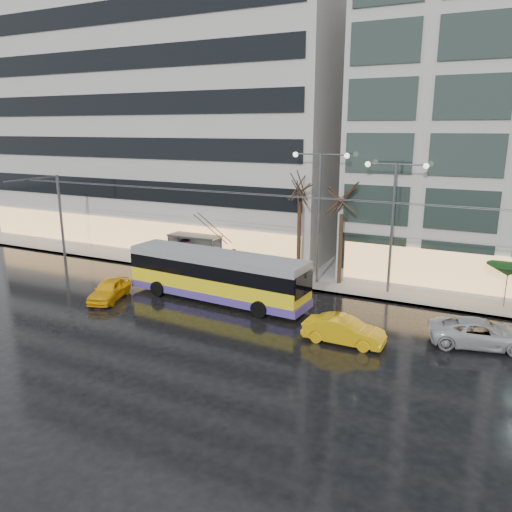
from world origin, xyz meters
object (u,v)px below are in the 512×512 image
Objects in this scene: trolleybus at (217,277)px; bus_shelter at (192,243)px; street_lamp_near at (319,200)px; taxi_a at (109,290)px.

trolleybus is 8.39m from bus_shelter.
street_lamp_near is (10.38, 0.11, 4.03)m from bus_shelter.
street_lamp_near reaches higher than trolleybus.
trolleybus is 8.89m from street_lamp_near.
bus_shelter is at bearing -179.37° from street_lamp_near.
bus_shelter is 0.47× the size of street_lamp_near.
trolleybus is at bearing 7.89° from taxi_a.
trolleybus is 1.37× the size of street_lamp_near.
taxi_a is at bearing -154.98° from trolleybus.
street_lamp_near is 15.15m from taxi_a.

